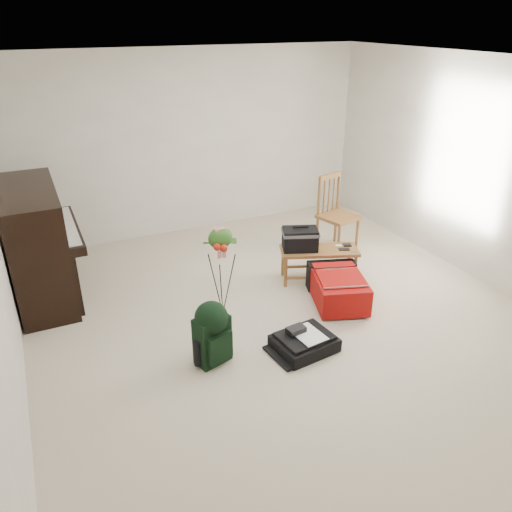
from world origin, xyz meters
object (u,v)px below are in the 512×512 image
black_duffel (304,342)px  flower_stand (221,272)px  piano (39,246)px  bench (308,244)px  dining_chair (337,214)px  green_backpack (212,330)px  red_suitcase (335,285)px

black_duffel → flower_stand: size_ratio=0.58×
piano → bench: (2.78, -1.00, -0.11)m
piano → dining_chair: 3.63m
black_duffel → green_backpack: size_ratio=0.96×
dining_chair → flower_stand: bearing=-171.6°
green_backpack → flower_stand: (0.38, 0.71, 0.16)m
dining_chair → green_backpack: size_ratio=1.64×
green_backpack → black_duffel: bearing=-29.7°
black_duffel → piano: bearing=127.8°
piano → flower_stand: (1.63, -1.23, -0.10)m
dining_chair → green_backpack: dining_chair is taller
piano → red_suitcase: bearing=-27.3°
dining_chair → flower_stand: (-1.98, -0.88, 0.01)m
red_suitcase → flower_stand: 1.30m
bench → dining_chair: 1.06m
green_backpack → flower_stand: 0.81m
red_suitcase → bench: bearing=118.1°
flower_stand → piano: bearing=139.4°
bench → red_suitcase: 0.58m
black_duffel → green_backpack: (-0.84, 0.20, 0.26)m
piano → black_duffel: (2.09, -2.13, -0.52)m
black_duffel → green_backpack: green_backpack is taller
piano → flower_stand: piano is taller
piano → flower_stand: 2.04m
bench → dining_chair: bearing=59.6°
bench → black_duffel: size_ratio=1.63×
black_duffel → green_backpack: 0.90m
red_suitcase → flower_stand: size_ratio=0.90×
piano → green_backpack: bearing=-57.0°
black_duffel → red_suitcase: bearing=33.8°
red_suitcase → green_backpack: (-1.61, -0.46, 0.16)m
red_suitcase → black_duffel: bearing=-121.0°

